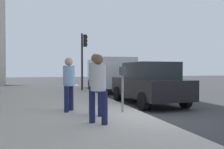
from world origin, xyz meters
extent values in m
plane|color=#38383A|center=(0.00, 0.00, 0.00)|extent=(80.00, 80.00, 0.00)
cube|color=#B7B2A8|center=(0.00, 3.00, 0.07)|extent=(28.00, 6.00, 0.15)
cylinder|color=gray|center=(0.29, 0.59, 0.72)|extent=(0.07, 0.07, 1.15)
cube|color=#383D42|center=(0.19, 0.59, 1.43)|extent=(0.16, 0.11, 0.26)
cube|color=#383D42|center=(0.39, 0.59, 1.43)|extent=(0.16, 0.11, 0.26)
cube|color=#268C33|center=(0.19, 0.53, 1.45)|extent=(0.10, 0.01, 0.10)
cube|color=#268C33|center=(0.39, 0.53, 1.45)|extent=(0.10, 0.01, 0.10)
cylinder|color=#191E4C|center=(0.14, 1.61, 0.57)|extent=(0.15, 0.15, 0.85)
cylinder|color=#191E4C|center=(-0.20, 1.42, 0.57)|extent=(0.15, 0.15, 0.85)
cylinder|color=#8CB7E0|center=(-0.03, 1.51, 1.33)|extent=(0.39, 0.39, 0.67)
sphere|color=brown|center=(-0.03, 1.51, 1.80)|extent=(0.26, 0.26, 0.26)
cylinder|color=#191E4C|center=(-0.94, 1.81, 0.55)|extent=(0.15, 0.15, 0.81)
cylinder|color=#191E4C|center=(-1.21, 1.57, 0.55)|extent=(0.15, 0.15, 0.81)
cylinder|color=silver|center=(-1.07, 1.69, 1.28)|extent=(0.37, 0.37, 0.64)
sphere|color=brown|center=(-1.07, 1.69, 1.72)|extent=(0.25, 0.25, 0.25)
cylinder|color=#191E4C|center=(1.05, 2.09, 0.55)|extent=(0.15, 0.15, 0.81)
cylinder|color=#191E4C|center=(0.73, 2.27, 0.55)|extent=(0.15, 0.15, 0.81)
cylinder|color=#8CB7E0|center=(0.89, 2.18, 1.28)|extent=(0.37, 0.37, 0.64)
sphere|color=tan|center=(0.89, 2.18, 1.72)|extent=(0.25, 0.25, 0.25)
cube|color=black|center=(2.60, -1.35, 0.71)|extent=(4.43, 1.90, 0.76)
cube|color=black|center=(2.40, -1.35, 1.43)|extent=(2.22, 1.72, 0.68)
cylinder|color=black|center=(4.02, -0.46, 0.33)|extent=(0.66, 0.23, 0.66)
cylinder|color=black|center=(4.04, -2.20, 0.33)|extent=(0.66, 0.23, 0.66)
cylinder|color=black|center=(1.16, -0.50, 0.33)|extent=(0.66, 0.23, 0.66)
cylinder|color=black|center=(1.19, -2.24, 0.33)|extent=(0.66, 0.23, 0.66)
cube|color=silver|center=(8.62, -1.35, 1.28)|extent=(5.22, 2.05, 1.80)
cylinder|color=black|center=(10.32, -0.42, 0.38)|extent=(0.76, 0.23, 0.76)
cylinder|color=black|center=(10.30, -2.32, 0.38)|extent=(0.76, 0.23, 0.76)
cylinder|color=black|center=(6.94, -0.38, 0.38)|extent=(0.76, 0.23, 0.76)
cylinder|color=black|center=(6.92, -2.28, 0.38)|extent=(0.76, 0.23, 0.76)
cylinder|color=black|center=(8.44, 0.50, 1.95)|extent=(0.12, 0.12, 3.60)
cube|color=black|center=(8.44, 0.30, 3.30)|extent=(0.24, 0.20, 0.76)
sphere|color=red|center=(8.44, 0.19, 3.54)|extent=(0.14, 0.14, 0.14)
sphere|color=orange|center=(8.44, 0.19, 3.30)|extent=(0.14, 0.14, 0.14)
sphere|color=green|center=(8.44, 0.19, 3.06)|extent=(0.14, 0.14, 0.14)
camera|label=1|loc=(-6.79, 3.03, 1.48)|focal=38.64mm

